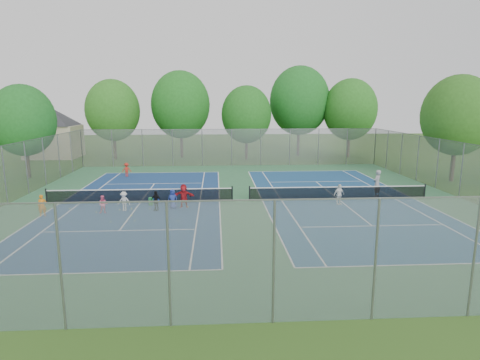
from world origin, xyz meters
name	(u,v)px	position (x,y,z in m)	size (l,w,h in m)	color
ground	(241,201)	(0.00, 0.00, 0.00)	(120.00, 120.00, 0.00)	#30561B
court_pad	(241,201)	(0.00, 0.00, 0.01)	(32.00, 32.00, 0.01)	#316942
court_left	(141,202)	(-7.00, 0.00, 0.02)	(10.97, 23.77, 0.01)	navy
court_right	(338,199)	(7.00, 0.00, 0.02)	(10.97, 23.77, 0.01)	navy
net_left	(141,196)	(-7.00, 0.00, 0.46)	(12.87, 0.10, 0.91)	black
net_right	(338,193)	(7.00, 0.00, 0.46)	(12.87, 0.10, 0.91)	black
fence_north	(232,148)	(0.00, 16.00, 2.00)	(32.00, 0.10, 4.00)	gray
fence_south	(274,263)	(0.00, -16.00, 2.00)	(32.00, 0.10, 4.00)	gray
fence_west	(5,175)	(-16.00, 0.00, 2.00)	(32.00, 0.10, 4.00)	gray
fence_east	(462,171)	(16.00, 0.00, 2.00)	(32.00, 0.10, 4.00)	gray
house	(52,124)	(-22.00, 24.00, 4.21)	(11.03, 11.03, 7.30)	#B7A88C
tree_nw	(113,110)	(-14.00, 22.00, 5.89)	(6.40, 6.40, 9.58)	#443326
tree_nl	(181,105)	(-6.00, 23.00, 6.54)	(7.20, 7.20, 10.69)	#443326
tree_nc	(246,115)	(2.00, 21.00, 5.39)	(6.00, 6.00, 8.85)	#443326
tree_nr	(299,101)	(9.00, 24.00, 7.04)	(7.60, 7.60, 11.42)	#443326
tree_ne	(350,109)	(15.00, 22.00, 5.97)	(6.60, 6.60, 9.77)	#443326
tree_side_w	(23,120)	(-19.00, 10.00, 5.24)	(5.60, 5.60, 8.47)	#443326
tree_side_e	(458,115)	(19.00, 6.00, 5.74)	(6.00, 6.00, 9.20)	#443326
ball_crate	(157,200)	(-5.89, 0.02, 0.15)	(0.36, 0.36, 0.31)	blue
ball_hopper	(151,201)	(-6.15, -0.92, 0.27)	(0.27, 0.27, 0.54)	#25893B
student_a	(42,206)	(-12.33, -3.20, 0.67)	(0.49, 0.32, 1.34)	orange
student_b	(103,204)	(-8.80, -2.75, 0.57)	(0.56, 0.43, 1.14)	#F35E87
student_c	(124,201)	(-7.63, -2.26, 0.63)	(0.82, 0.47, 1.27)	beige
student_d	(156,201)	(-5.61, -2.31, 0.65)	(0.76, 0.32, 1.29)	black
student_e	(173,199)	(-4.58, -1.88, 0.65)	(0.64, 0.42, 1.31)	navy
student_f	(184,196)	(-3.88, -1.64, 0.79)	(1.46, 0.47, 1.58)	#AB181E
child_far_baseline	(127,170)	(-10.06, 9.94, 0.66)	(0.85, 0.49, 1.31)	red
instructor	(377,184)	(10.02, 0.53, 1.01)	(0.74, 0.48, 2.02)	gray
teen_court_b	(339,194)	(6.57, -1.53, 0.71)	(0.83, 0.35, 1.42)	white
tennis_ball_0	(188,207)	(-3.60, -1.70, 0.03)	(0.07, 0.07, 0.07)	#BEE334
tennis_ball_1	(135,221)	(-6.52, -4.64, 0.03)	(0.07, 0.07, 0.07)	#ADC72E
tennis_ball_2	(120,210)	(-7.95, -2.16, 0.03)	(0.07, 0.07, 0.07)	#C5D331
tennis_ball_3	(70,209)	(-11.30, -1.62, 0.03)	(0.07, 0.07, 0.07)	#D3F138
tennis_ball_4	(132,216)	(-6.93, -3.54, 0.03)	(0.07, 0.07, 0.07)	#D2F238
tennis_ball_5	(96,212)	(-9.30, -2.64, 0.03)	(0.07, 0.07, 0.07)	#D2EA36
tennis_ball_6	(132,209)	(-7.25, -1.92, 0.03)	(0.07, 0.07, 0.07)	#AFD431
tennis_ball_7	(150,209)	(-6.05, -2.05, 0.03)	(0.07, 0.07, 0.07)	gold
tennis_ball_8	(111,222)	(-7.86, -4.81, 0.03)	(0.07, 0.07, 0.07)	#D3EF37
tennis_ball_9	(178,221)	(-4.01, -4.82, 0.03)	(0.07, 0.07, 0.07)	gold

